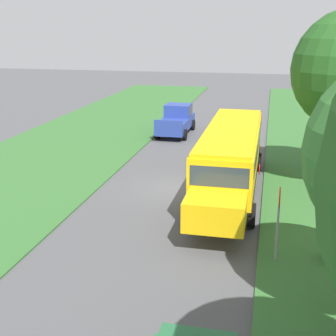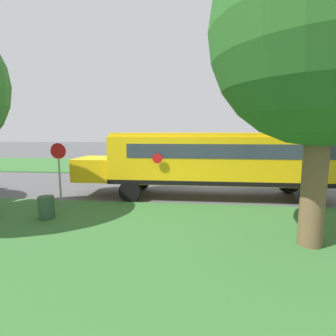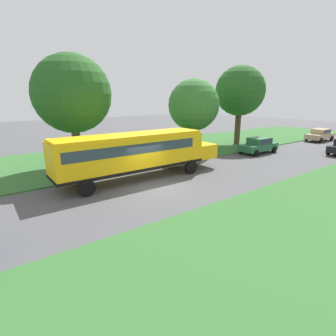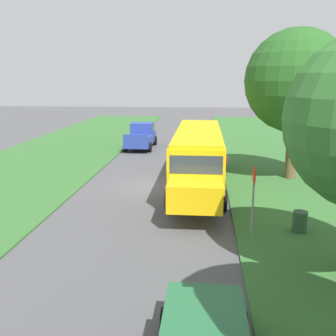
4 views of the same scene
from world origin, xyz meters
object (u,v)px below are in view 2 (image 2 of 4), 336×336
(stop_sign, at_px, (59,166))
(school_bus, at_px, (214,158))
(oak_tree_beside_bus, at_px, (331,31))
(trash_bin, at_px, (46,208))

(stop_sign, bearing_deg, school_bus, -72.01)
(oak_tree_beside_bus, height_order, trash_bin, oak_tree_beside_bus)
(stop_sign, bearing_deg, oak_tree_beside_bus, -109.73)
(school_bus, relative_size, oak_tree_beside_bus, 1.42)
(oak_tree_beside_bus, relative_size, trash_bin, 9.69)
(school_bus, height_order, oak_tree_beside_bus, oak_tree_beside_bus)
(school_bus, distance_m, stop_sign, 7.12)
(school_bus, bearing_deg, oak_tree_beside_bus, -156.36)
(stop_sign, distance_m, trash_bin, 2.34)
(school_bus, height_order, stop_sign, school_bus)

